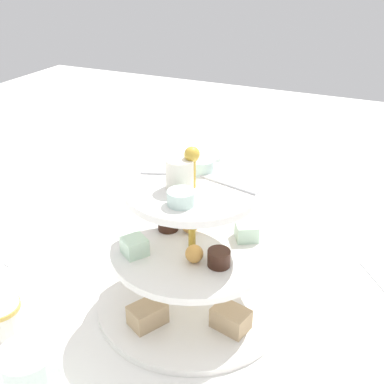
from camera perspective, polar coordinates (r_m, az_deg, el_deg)
ground_plane at (r=0.73m, az=-0.00°, el=-13.09°), size 2.40×2.40×0.00m
tiered_serving_stand at (r=0.68m, az=-0.05°, el=-8.21°), size 0.27×0.27×0.25m
water_glass_tall_right at (r=0.90m, az=1.44°, el=0.59°), size 0.07×0.07×0.13m
water_glass_short_left at (r=0.60m, az=-18.57°, el=-20.42°), size 0.06×0.06×0.08m
teacup_with_saucer at (r=0.71m, az=-21.80°, el=-13.95°), size 0.09×0.09×0.05m
butter_knife_right at (r=0.89m, az=-16.72°, el=-5.77°), size 0.05×0.17×0.00m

